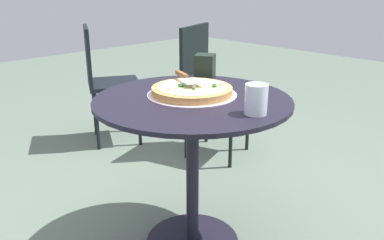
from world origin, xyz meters
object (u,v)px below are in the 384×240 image
drinking_cup (256,99)px  patio_chair_corner (209,81)px  napkin_dispenser (205,67)px  patio_table (192,138)px  patio_chair_near (104,76)px  pizza_server (186,77)px  pizza_on_tray (192,91)px

drinking_cup → patio_chair_corner: patio_chair_corner is taller
napkin_dispenser → patio_chair_corner: patio_chair_corner is taller
drinking_cup → napkin_dispenser: size_ratio=0.91×
patio_table → patio_chair_near: size_ratio=0.96×
patio_table → pizza_server: bearing=150.4°
pizza_on_tray → pizza_server: bearing=158.9°
drinking_cup → patio_chair_corner: 1.29m
pizza_server → patio_chair_near: patio_chair_near is taller
patio_chair_near → patio_chair_corner: size_ratio=0.97×
patio_table → drinking_cup: drinking_cup is taller
drinking_cup → patio_table: bearing=-175.8°
pizza_on_tray → patio_chair_near: bearing=163.8°
patio_table → pizza_on_tray: size_ratio=2.16×
patio_chair_near → patio_chair_corner: patio_chair_corner is taller
napkin_dispenser → patio_chair_near: size_ratio=0.14×
drinking_cup → patio_chair_near: patio_chair_near is taller
pizza_on_tray → patio_chair_near: size_ratio=0.44×
pizza_server → patio_chair_corner: (-0.59, 0.76, -0.25)m
pizza_on_tray → patio_chair_corner: bearing=129.7°
pizza_server → patio_chair_near: size_ratio=0.25×
patio_chair_near → pizza_on_tray: bearing=-16.2°
patio_table → pizza_server: size_ratio=3.85×
pizza_on_tray → pizza_server: pizza_server is taller
patio_table → patio_chair_corner: bearing=130.1°
pizza_server → napkin_dispenser: (-0.09, 0.21, -0.00)m
patio_chair_corner → pizza_server: bearing=-52.3°
pizza_on_tray → napkin_dispenser: 0.29m
patio_table → patio_chair_near: 1.42m
drinking_cup → patio_chair_near: (-1.66, 0.39, -0.26)m
drinking_cup → patio_chair_near: size_ratio=0.13×
patio_table → napkin_dispenser: size_ratio=6.75×
pizza_server → patio_chair_near: 1.34m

